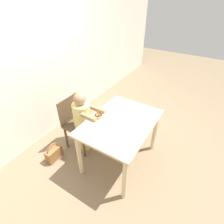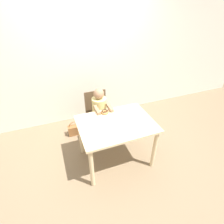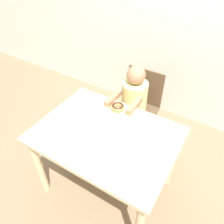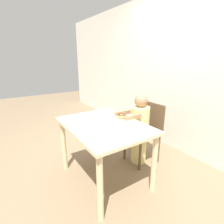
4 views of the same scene
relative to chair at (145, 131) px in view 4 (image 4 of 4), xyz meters
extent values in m
plane|color=#7A664C|center=(0.06, -0.74, -0.45)|extent=(12.00, 12.00, 0.00)
cube|color=silver|center=(0.06, 0.69, 0.80)|extent=(8.00, 0.05, 2.50)
cube|color=beige|center=(0.06, -0.74, 0.28)|extent=(1.09, 0.81, 0.03)
cylinder|color=beige|center=(-0.42, -1.08, -0.10)|extent=(0.06, 0.06, 0.71)
cylinder|color=beige|center=(0.55, -1.08, -0.10)|extent=(0.06, 0.06, 0.71)
cylinder|color=beige|center=(-0.42, -0.39, -0.10)|extent=(0.06, 0.06, 0.71)
cylinder|color=beige|center=(0.55, -0.39, -0.10)|extent=(0.06, 0.06, 0.71)
cube|color=brown|center=(0.00, -0.06, -0.02)|extent=(0.40, 0.43, 0.03)
cube|color=brown|center=(0.00, 0.14, 0.20)|extent=(0.40, 0.02, 0.41)
cylinder|color=brown|center=(-0.17, -0.24, -0.24)|extent=(0.04, 0.04, 0.42)
cylinder|color=brown|center=(0.17, -0.24, -0.24)|extent=(0.04, 0.04, 0.42)
cylinder|color=brown|center=(-0.17, 0.12, -0.24)|extent=(0.04, 0.04, 0.42)
cylinder|color=brown|center=(0.17, 0.12, -0.24)|extent=(0.04, 0.04, 0.42)
cylinder|color=#E0D17F|center=(0.00, -0.12, -0.23)|extent=(0.21, 0.21, 0.45)
cylinder|color=#E0D17F|center=(0.00, -0.12, 0.19)|extent=(0.25, 0.25, 0.39)
sphere|color=#997051|center=(0.00, -0.12, 0.48)|extent=(0.18, 0.18, 0.18)
cube|color=#997051|center=(-0.11, -0.34, 0.32)|extent=(0.05, 0.24, 0.05)
cube|color=#997051|center=(0.11, -0.34, 0.32)|extent=(0.05, 0.24, 0.05)
torus|color=tan|center=(-0.01, -0.43, 0.31)|extent=(0.12, 0.12, 0.04)
torus|color=#381E14|center=(-0.01, -0.43, 0.33)|extent=(0.10, 0.10, 0.02)
cube|color=white|center=(-0.08, -0.78, 0.29)|extent=(0.28, 0.28, 0.00)
cube|color=brown|center=(-0.45, 0.12, -0.35)|extent=(0.25, 0.12, 0.20)
torus|color=brown|center=(-0.45, 0.12, -0.25)|extent=(0.21, 0.02, 0.21)
cylinder|color=silver|center=(0.14, -0.87, 0.30)|extent=(0.19, 0.19, 0.01)
camera|label=1|loc=(-1.51, -1.58, 1.72)|focal=28.00mm
camera|label=2|loc=(-0.71, -2.60, 1.83)|focal=28.00mm
camera|label=3|loc=(0.72, -1.72, 1.52)|focal=35.00mm
camera|label=4|loc=(1.68, -1.70, 1.02)|focal=28.00mm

